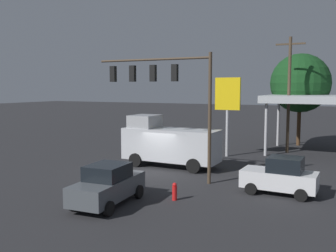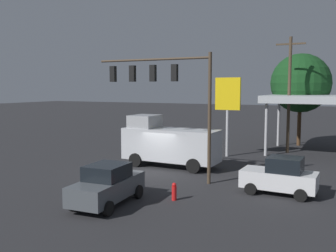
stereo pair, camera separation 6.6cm
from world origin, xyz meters
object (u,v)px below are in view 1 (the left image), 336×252
utility_pole (289,92)px  price_sign (228,99)px  sedan_waiting (108,185)px  hatchback_crossing (280,176)px  delivery_truck (168,143)px  street_tree (300,83)px  fire_hydrant (175,191)px  traffic_signal_assembly (164,85)px

utility_pole → price_sign: bearing=43.5°
sedan_waiting → hatchback_crossing: hatchback_crossing is taller
delivery_truck → hatchback_crossing: delivery_truck is taller
street_tree → fire_hydrant: (3.32, 21.31, -5.53)m
sedan_waiting → hatchback_crossing: (-7.11, -5.36, -0.00)m
delivery_truck → hatchback_crossing: size_ratio=1.77×
delivery_truck → sedan_waiting: delivery_truck is taller
price_sign → sedan_waiting: size_ratio=1.41×
delivery_truck → street_tree: 16.46m
price_sign → street_tree: bearing=-117.6°
hatchback_crossing → street_tree: bearing=-84.0°
utility_pole → street_tree: size_ratio=1.11×
utility_pole → delivery_truck: bearing=55.0°
traffic_signal_assembly → price_sign: bearing=-98.3°
delivery_truck → hatchback_crossing: 9.06m
utility_pole → sedan_waiting: size_ratio=2.17×
sedan_waiting → hatchback_crossing: 8.91m
sedan_waiting → fire_hydrant: (-2.60, -1.95, -0.51)m
fire_hydrant → delivery_truck: bearing=-62.1°
hatchback_crossing → street_tree: (1.20, -17.90, 5.02)m
traffic_signal_assembly → hatchback_crossing: 8.48m
traffic_signal_assembly → street_tree: 18.42m
utility_pole → hatchback_crossing: size_ratio=2.53×
utility_pole → fire_hydrant: bearing=79.9°
price_sign → delivery_truck: 6.85m
delivery_truck → sedan_waiting: size_ratio=1.52×
traffic_signal_assembly → delivery_truck: bearing=-68.8°
traffic_signal_assembly → fire_hydrant: bearing=122.9°
utility_pole → hatchback_crossing: 13.97m
price_sign → hatchback_crossing: price_sign is taller
price_sign → sedan_waiting: price_sign is taller
traffic_signal_assembly → delivery_truck: (1.26, -3.23, -4.03)m
price_sign → fire_hydrant: bearing=95.4°
delivery_truck → hatchback_crossing: (-8.25, 3.65, -0.75)m
street_tree → utility_pole: bearing=85.6°
delivery_truck → street_tree: size_ratio=0.78×
utility_pole → fire_hydrant: (2.96, 16.63, -4.74)m
sedan_waiting → traffic_signal_assembly: bearing=175.4°
price_sign → delivery_truck: price_sign is taller
utility_pole → delivery_truck: size_ratio=1.43×
price_sign → street_tree: 9.81m
sedan_waiting → hatchback_crossing: size_ratio=1.17×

